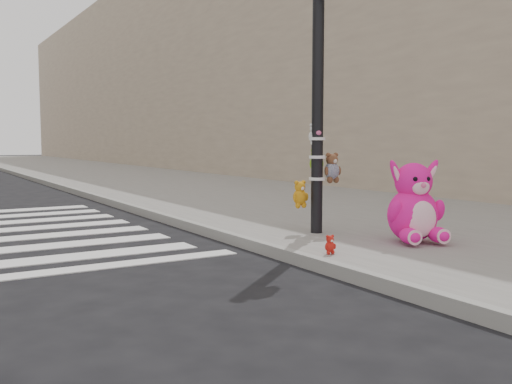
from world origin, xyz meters
TOP-DOWN VIEW (x-y plane):
  - ground at (0.00, 0.00)m, footprint 120.00×120.00m
  - sidewalk_near at (5.00, 10.00)m, footprint 7.00×80.00m
  - curb_edge at (1.55, 10.00)m, footprint 0.12×80.00m
  - bld_near at (10.50, 20.00)m, footprint 5.00×60.00m
  - signal_pole at (2.62, 1.81)m, footprint 0.69×0.48m
  - pink_bunny at (3.19, 0.57)m, footprint 0.85×0.93m
  - red_teddy at (1.80, 0.50)m, footprint 0.16×0.12m

SIDE VIEW (x-z plane):
  - ground at x=0.00m, z-range 0.00..0.00m
  - sidewalk_near at x=5.00m, z-range 0.00..0.14m
  - curb_edge at x=1.55m, z-range -0.01..0.15m
  - red_teddy at x=1.80m, z-range 0.14..0.36m
  - pink_bunny at x=3.19m, z-range 0.04..1.10m
  - signal_pole at x=2.62m, z-range -0.21..3.79m
  - bld_near at x=10.50m, z-range 0.00..10.00m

